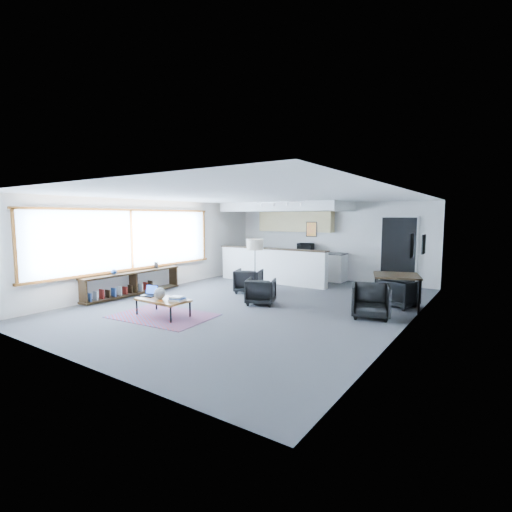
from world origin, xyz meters
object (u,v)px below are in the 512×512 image
Objects in this scene: ceramic_pot at (160,293)px; armchair_right at (261,290)px; dining_chair_near at (371,302)px; dining_chair_far at (400,294)px; coffee_table at (163,300)px; dining_table at (396,278)px; armchair_left at (249,280)px; microwave at (306,246)px; floor_lamp at (255,247)px; book_stack at (177,299)px; laptop at (150,293)px.

armchair_right reaches higher than ceramic_pot.
dining_chair_far is (0.28, 1.32, -0.03)m from dining_chair_near.
dining_table is (3.98, 3.34, 0.40)m from coffee_table.
ceramic_pot is 0.40× the size of dining_chair_far.
dining_table is 1.99× the size of dining_chair_far.
microwave is (0.19, 3.12, 0.74)m from armchair_left.
ceramic_pot reaches higher than coffee_table.
floor_lamp reaches higher than coffee_table.
ceramic_pot is 5.26m from dining_table.
book_stack is 0.52× the size of dining_chair_near.
laptop is at bearing -104.81° from microwave.
dining_chair_near is at bearing 35.19° from book_stack.
dining_table reaches higher than armchair_right.
book_stack is at bearing -137.51° from dining_table.
book_stack is at bearing 47.53° from armchair_right.
armchair_right is 4.24m from microwave.
armchair_left is 3.22m from microwave.
laptop is 0.51× the size of armchair_left.
microwave reaches higher than laptop.
floor_lamp reaches higher than dining_chair_far.
dining_chair_near reaches higher than ceramic_pot.
laptop is at bearing 58.61° from armchair_left.
dining_chair_near is at bearing 17.34° from laptop.
microwave is (-3.71, 2.85, 0.36)m from dining_table.
floor_lamp is (0.42, -0.30, 0.97)m from armchair_left.
dining_chair_near is (3.62, -0.68, -0.03)m from armchair_left.
dining_chair_near is 1.09× the size of dining_chair_far.
ceramic_pot is at bearing -139.86° from dining_table.
ceramic_pot is 2.44m from armchair_right.
floor_lamp is (-0.62, 0.66, 0.99)m from armchair_right.
dining_chair_far is at bearing 168.68° from armchair_left.
dining_table reaches higher than armchair_left.
dining_table reaches higher than coffee_table.
dining_chair_far is (2.87, 1.60, -0.04)m from armchair_right.
laptop is 3.00m from floor_lamp.
ceramic_pot is 5.50m from dining_chair_far.
dining_table reaches higher than book_stack.
ceramic_pot reaches higher than dining_chair_far.
laptop is 0.24× the size of floor_lamp.
armchair_left reaches higher than dining_chair_far.
dining_chair_far is (4.01, 3.75, -0.20)m from ceramic_pot.
dining_chair_far is at bearing 27.58° from laptop.
book_stack is (0.88, -0.03, -0.02)m from laptop.
dining_chair_near is 1.28× the size of microwave.
armchair_left is 3.96m from dining_chair_far.
ceramic_pot is 0.44m from book_stack.
armchair_right is at bearing 116.59° from armchair_left.
floor_lamp is 3.75m from dining_chair_far.
dining_chair_far is (3.98, 3.71, -0.04)m from coffee_table.
microwave is at bearing -114.24° from armchair_left.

